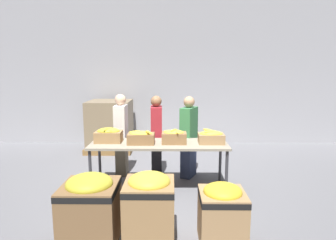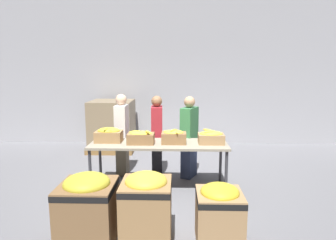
# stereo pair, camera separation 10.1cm
# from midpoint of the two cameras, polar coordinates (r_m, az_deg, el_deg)

# --- Properties ---
(ground_plane) EXTENTS (30.00, 30.00, 0.00)m
(ground_plane) POSITION_cam_midpoint_polar(r_m,az_deg,el_deg) (5.38, -2.24, -12.75)
(ground_plane) COLOR slate
(wall_back) EXTENTS (16.00, 0.08, 4.00)m
(wall_back) POSITION_cam_midpoint_polar(r_m,az_deg,el_deg) (8.25, -1.18, 9.31)
(wall_back) COLOR #A8A8AD
(wall_back) RESTS_ON ground_plane
(sorting_table) EXTENTS (2.34, 0.76, 0.81)m
(sorting_table) POSITION_cam_midpoint_polar(r_m,az_deg,el_deg) (5.14, -2.29, -5.03)
(sorting_table) COLOR #9E937F
(sorting_table) RESTS_ON ground_plane
(banana_box_0) EXTENTS (0.45, 0.32, 0.26)m
(banana_box_0) POSITION_cam_midpoint_polar(r_m,az_deg,el_deg) (5.28, -11.79, -2.78)
(banana_box_0) COLOR #A37A4C
(banana_box_0) RESTS_ON sorting_table
(banana_box_1) EXTENTS (0.45, 0.32, 0.25)m
(banana_box_1) POSITION_cam_midpoint_polar(r_m,az_deg,el_deg) (5.07, -5.73, -3.32)
(banana_box_1) COLOR olive
(banana_box_1) RESTS_ON sorting_table
(banana_box_2) EXTENTS (0.41, 0.32, 0.25)m
(banana_box_2) POSITION_cam_midpoint_polar(r_m,az_deg,el_deg) (5.08, 0.58, -3.16)
(banana_box_2) COLOR olive
(banana_box_2) RESTS_ON sorting_table
(banana_box_3) EXTENTS (0.43, 0.34, 0.24)m
(banana_box_3) POSITION_cam_midpoint_polar(r_m,az_deg,el_deg) (5.13, 7.65, -3.19)
(banana_box_3) COLOR tan
(banana_box_3) RESTS_ON sorting_table
(volunteer_0) EXTENTS (0.22, 0.43, 1.58)m
(volunteer_0) POSITION_cam_midpoint_polar(r_m,az_deg,el_deg) (5.90, -9.37, -2.85)
(volunteer_0) COLOR #6B604C
(volunteer_0) RESTS_ON ground_plane
(volunteer_1) EXTENTS (0.37, 0.47, 1.55)m
(volunteer_1) POSITION_cam_midpoint_polar(r_m,az_deg,el_deg) (5.69, 3.45, -3.33)
(volunteer_1) COLOR #2D3856
(volunteer_1) RESTS_ON ground_plane
(volunteer_2) EXTENTS (0.23, 0.43, 1.56)m
(volunteer_2) POSITION_cam_midpoint_polar(r_m,az_deg,el_deg) (5.79, -2.73, -3.09)
(volunteer_2) COLOR black
(volunteer_2) RESTS_ON ground_plane
(donation_bin_0) EXTENTS (0.65, 0.65, 0.84)m
(donation_bin_0) POSITION_cam_midpoint_polar(r_m,az_deg,el_deg) (3.82, -15.34, -15.58)
(donation_bin_0) COLOR olive
(donation_bin_0) RESTS_ON ground_plane
(donation_bin_1) EXTENTS (0.59, 0.59, 0.86)m
(donation_bin_1) POSITION_cam_midpoint_polar(r_m,az_deg,el_deg) (3.69, -4.38, -15.96)
(donation_bin_1) COLOR #A37A4C
(donation_bin_1) RESTS_ON ground_plane
(donation_bin_2) EXTENTS (0.54, 0.54, 0.73)m
(donation_bin_2) POSITION_cam_midpoint_polar(r_m,az_deg,el_deg) (3.75, 9.47, -16.80)
(donation_bin_2) COLOR tan
(donation_bin_2) RESTS_ON ground_plane
(pallet_stack_0) EXTENTS (1.15, 1.15, 1.26)m
(pallet_stack_0) POSITION_cam_midpoint_polar(r_m,az_deg,el_deg) (7.78, -11.30, -1.11)
(pallet_stack_0) COLOR olive
(pallet_stack_0) RESTS_ON ground_plane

